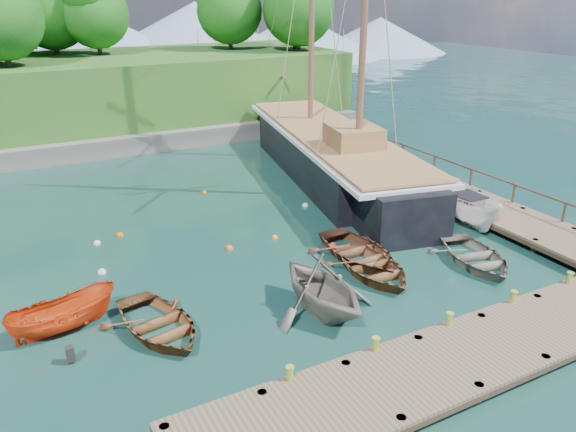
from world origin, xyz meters
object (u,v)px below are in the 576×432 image
rowboat_0 (159,332)px  schooner (331,157)px  motorboat_orange (66,330)px  rowboat_2 (372,274)px  rowboat_3 (475,264)px  rowboat_4 (358,259)px  rowboat_1 (321,311)px  cabin_boat_white (465,222)px

rowboat_0 → schooner: bearing=28.7°
schooner → motorboat_orange: bearing=-137.2°
motorboat_orange → rowboat_2: bearing=-106.9°
rowboat_3 → schooner: schooner is taller
rowboat_4 → motorboat_orange: motorboat_orange is taller
rowboat_4 → rowboat_0: bearing=-172.0°
rowboat_1 → rowboat_4: (3.62, 2.87, 0.00)m
rowboat_4 → schooner: 11.85m
motorboat_orange → cabin_boat_white: size_ratio=0.72×
rowboat_1 → schooner: size_ratio=0.16×
rowboat_4 → cabin_boat_white: (7.18, 0.94, 0.00)m
rowboat_1 → cabin_boat_white: bearing=15.4°
rowboat_0 → rowboat_4: rowboat_4 is taller
rowboat_3 → motorboat_orange: size_ratio=1.16×
cabin_boat_white → schooner: size_ratio=0.18×
rowboat_4 → rowboat_1: bearing=-142.2°
rowboat_3 → cabin_boat_white: bearing=65.0°
motorboat_orange → schooner: 20.16m
rowboat_4 → rowboat_3: bearing=-33.4°
motorboat_orange → rowboat_4: bearing=-100.0°
rowboat_2 → motorboat_orange: size_ratio=1.19×
rowboat_4 → cabin_boat_white: bearing=6.9°
rowboat_0 → motorboat_orange: size_ratio=1.18×
cabin_boat_white → schooner: bearing=116.3°
motorboat_orange → schooner: bearing=-68.0°
rowboat_1 → motorboat_orange: (-8.43, 3.11, 0.00)m
rowboat_0 → rowboat_2: rowboat_2 is taller
rowboat_3 → rowboat_0: bearing=-171.0°
schooner → rowboat_3: bearing=-82.6°
cabin_boat_white → rowboat_4: bearing=-157.7°
rowboat_0 → rowboat_4: bearing=-2.4°
rowboat_4 → cabin_boat_white: size_ratio=0.90×
cabin_boat_white → rowboat_2: bearing=-147.7°
motorboat_orange → cabin_boat_white: bearing=-96.8°
rowboat_2 → rowboat_0: bearing=-177.0°
rowboat_2 → cabin_boat_white: 7.84m
rowboat_2 → rowboat_1: bearing=-153.2°
rowboat_1 → rowboat_0: bearing=161.3°
motorboat_orange → cabin_boat_white: cabin_boat_white is taller
rowboat_3 → rowboat_2: bearing=178.6°
rowboat_0 → rowboat_4: 9.34m
rowboat_4 → schooner: schooner is taller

